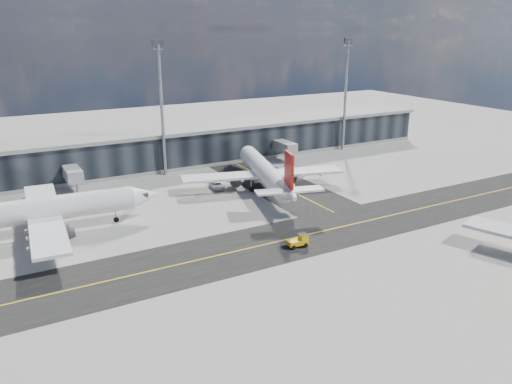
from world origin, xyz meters
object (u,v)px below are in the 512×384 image
(airliner_af, at_px, (33,211))
(baggage_tug, at_px, (299,241))
(airliner_redtail, at_px, (265,172))
(service_van, at_px, (217,185))

(airliner_af, bearing_deg, baggage_tug, 58.32)
(airliner_af, bearing_deg, airliner_redtail, 96.71)
(airliner_redtail, xyz_separation_m, service_van, (-8.07, 5.47, -3.11))
(airliner_af, distance_m, baggage_tug, 41.75)
(airliner_af, height_order, airliner_redtail, airliner_af)
(airliner_redtail, height_order, baggage_tug, airliner_redtail)
(airliner_redtail, bearing_deg, service_van, 161.21)
(airliner_af, xyz_separation_m, airliner_redtail, (43.23, 2.24, -0.10))
(airliner_af, height_order, service_van, airliner_af)
(airliner_af, xyz_separation_m, service_van, (35.16, 7.72, -3.21))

